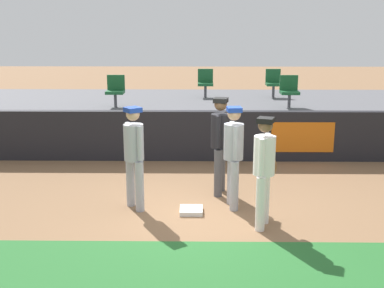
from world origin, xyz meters
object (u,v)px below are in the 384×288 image
(player_umpire, at_px, (220,139))
(seat_back_right, at_px, (273,82))
(player_coach_visitor, at_px, (233,150))
(seat_back_center, at_px, (205,81))
(player_fielder_home, at_px, (264,165))
(player_runner_visitor, at_px, (134,151))
(seat_front_right, at_px, (289,89))
(seat_front_left, at_px, (115,89))
(first_base, at_px, (191,210))

(player_umpire, bearing_deg, seat_back_right, 174.61)
(player_coach_visitor, relative_size, seat_back_center, 2.19)
(player_fielder_home, bearing_deg, player_runner_visitor, -89.87)
(player_umpire, xyz_separation_m, seat_front_right, (1.99, 3.83, 0.45))
(seat_front_left, bearing_deg, seat_back_right, 21.92)
(seat_front_left, relative_size, seat_front_right, 1.00)
(player_fielder_home, bearing_deg, first_base, -96.35)
(seat_back_right, bearing_deg, seat_front_right, -85.14)
(seat_back_center, bearing_deg, seat_back_right, -0.01)
(seat_front_right, bearing_deg, seat_front_left, -180.00)
(player_runner_visitor, bearing_deg, seat_front_left, 156.54)
(first_base, xyz_separation_m, player_fielder_home, (1.18, -0.58, 1.01))
(seat_front_right, height_order, seat_back_center, same)
(seat_front_right, bearing_deg, player_fielder_home, -103.99)
(player_fielder_home, bearing_deg, seat_front_right, -174.29)
(player_coach_visitor, distance_m, seat_back_center, 6.39)
(seat_front_right, bearing_deg, seat_back_center, 140.75)
(first_base, xyz_separation_m, player_runner_visitor, (-1.01, 0.20, 1.03))
(player_coach_visitor, distance_m, seat_front_right, 4.92)
(player_umpire, xyz_separation_m, seat_front_left, (-2.64, 3.83, 0.45))
(seat_front_left, bearing_deg, seat_front_right, 0.00)
(player_coach_visitor, bearing_deg, first_base, -74.26)
(player_coach_visitor, relative_size, player_umpire, 0.97)
(player_coach_visitor, bearing_deg, seat_back_center, 178.25)
(first_base, height_order, player_fielder_home, player_fielder_home)
(seat_front_left, bearing_deg, player_runner_visitor, -76.84)
(seat_back_right, bearing_deg, player_runner_visitor, -117.72)
(player_runner_visitor, bearing_deg, seat_back_center, 131.66)
(seat_back_right, relative_size, seat_front_right, 1.00)
(player_runner_visitor, height_order, seat_front_right, seat_front_right)
(seat_front_left, xyz_separation_m, seat_back_right, (4.47, 1.80, -0.00))
(player_fielder_home, bearing_deg, seat_back_right, -169.72)
(first_base, xyz_separation_m, seat_back_right, (2.38, 6.65, 1.50))
(first_base, xyz_separation_m, seat_front_left, (-2.10, 4.85, 1.50))
(seat_back_right, xyz_separation_m, seat_front_right, (0.15, -1.80, 0.00))
(seat_front_left, bearing_deg, player_fielder_home, -58.87)
(seat_front_right, bearing_deg, seat_back_right, 94.86)
(player_runner_visitor, relative_size, player_umpire, 0.98)
(player_fielder_home, height_order, player_runner_visitor, player_runner_visitor)
(player_coach_visitor, xyz_separation_m, seat_back_center, (-0.42, 6.36, 0.48))
(player_umpire, relative_size, seat_back_right, 2.25)
(player_coach_visitor, distance_m, seat_back_right, 6.58)
(player_coach_visitor, bearing_deg, player_runner_visitor, -92.64)
(player_runner_visitor, distance_m, seat_back_right, 7.30)
(first_base, height_order, seat_back_center, seat_back_center)
(player_fielder_home, bearing_deg, seat_back_center, -153.58)
(seat_back_center, bearing_deg, player_umpire, -87.84)
(seat_back_right, distance_m, seat_front_right, 1.81)
(player_runner_visitor, xyz_separation_m, player_coach_visitor, (1.75, 0.09, -0.00))
(player_fielder_home, xyz_separation_m, seat_front_right, (1.35, 5.42, 0.49))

